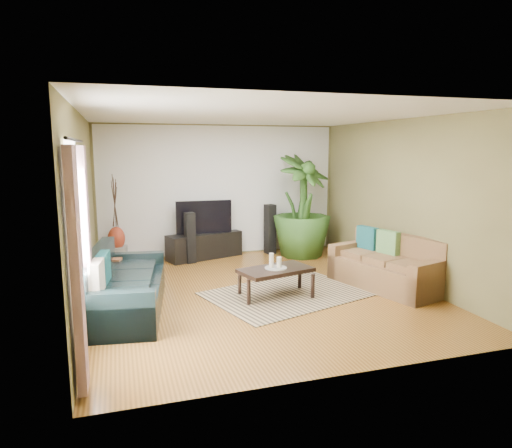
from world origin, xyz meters
name	(u,v)px	position (x,y,z in m)	size (l,w,h in m)	color
floor	(260,292)	(0.00, 0.00, 0.00)	(5.50, 5.50, 0.00)	#956226
ceiling	(260,115)	(0.00, 0.00, 2.70)	(5.50, 5.50, 0.00)	white
wall_back	(220,191)	(0.00, 2.75, 1.35)	(5.00, 5.00, 0.00)	olive
wall_front	(348,242)	(0.00, -2.75, 1.35)	(5.00, 5.00, 0.00)	olive
wall_left	(84,213)	(-2.50, 0.00, 1.35)	(5.50, 5.50, 0.00)	olive
wall_right	(403,201)	(2.50, 0.00, 1.35)	(5.50, 5.50, 0.00)	olive
backwall_panel	(220,191)	(0.00, 2.74, 1.35)	(4.90, 4.90, 0.00)	white
window_pane	(76,229)	(-2.48, -1.60, 1.40)	(1.80, 1.80, 0.00)	white
curtain_near	(77,272)	(-2.43, -2.35, 1.15)	(0.08, 0.35, 2.20)	gray
curtain_far	(87,239)	(-2.43, -0.85, 1.15)	(0.08, 0.35, 2.20)	gray
curtain_rod	(75,140)	(-2.43, -1.60, 2.30)	(0.03, 0.03, 1.90)	black
sofa_left	(126,282)	(-2.00, -0.26, 0.42)	(2.18, 0.93, 0.85)	black
sofa_right	(385,262)	(2.00, -0.35, 0.42)	(1.82, 0.82, 0.85)	brown
area_rug	(288,294)	(0.39, -0.20, 0.01)	(2.35, 1.66, 0.01)	tan
coffee_table	(276,282)	(0.17, -0.26, 0.22)	(1.07, 0.59, 0.44)	black
candle_tray	(276,268)	(0.17, -0.26, 0.45)	(0.33, 0.33, 0.01)	gray
candle_tall	(271,260)	(0.11, -0.23, 0.56)	(0.07, 0.07, 0.21)	beige
candle_mid	(279,262)	(0.21, -0.30, 0.54)	(0.07, 0.07, 0.17)	beige
candle_short	(279,262)	(0.24, -0.20, 0.52)	(0.07, 0.07, 0.14)	beige
tv_stand	(204,246)	(-0.40, 2.50, 0.26)	(1.54, 0.46, 0.51)	black
television	(204,217)	(-0.40, 2.50, 0.85)	(1.13, 0.06, 0.67)	black
speaker_left	(190,238)	(-0.74, 2.19, 0.50)	(0.18, 0.20, 0.99)	black
speaker_right	(270,229)	(1.01, 2.50, 0.53)	(0.19, 0.21, 1.05)	black
potted_plant	(302,206)	(1.57, 2.09, 1.05)	(1.17, 1.17, 2.10)	#284E1A
plant_pot	(301,249)	(1.57, 2.09, 0.15)	(0.39, 0.39, 0.30)	black
pedestal	(117,256)	(-2.11, 2.46, 0.18)	(0.35, 0.35, 0.35)	gray
vase	(116,238)	(-2.11, 2.46, 0.51)	(0.32, 0.32, 0.45)	maroon
side_table	(108,273)	(-2.25, 0.82, 0.28)	(0.53, 0.53, 0.56)	#955131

